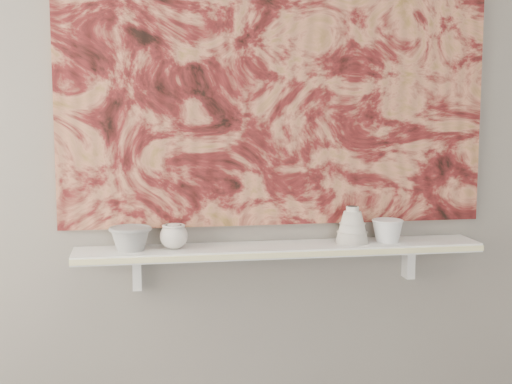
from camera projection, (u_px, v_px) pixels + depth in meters
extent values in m
plane|color=gray|center=(276.00, 122.00, 2.49)|extent=(3.60, 0.00, 3.60)
cube|color=white|center=(281.00, 249.00, 2.45)|extent=(1.40, 0.18, 0.03)
cube|color=beige|center=(286.00, 255.00, 2.36)|extent=(1.40, 0.01, 0.02)
cube|color=white|center=(137.00, 272.00, 2.44)|extent=(0.03, 0.06, 0.12)
cube|color=white|center=(408.00, 262.00, 2.60)|extent=(0.03, 0.06, 0.12)
cube|color=maroon|center=(277.00, 67.00, 2.45)|extent=(1.50, 0.02, 1.10)
cube|color=black|center=(400.00, 155.00, 2.55)|extent=(0.09, 0.00, 0.08)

